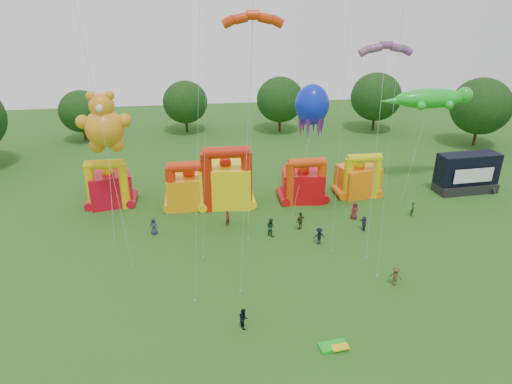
{
  "coord_description": "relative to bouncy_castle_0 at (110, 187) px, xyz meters",
  "views": [
    {
      "loc": [
        -7.28,
        -21.7,
        22.85
      ],
      "look_at": [
        -1.62,
        18.0,
        5.25
      ],
      "focal_mm": 32.0,
      "sensor_mm": 36.0,
      "label": 1
    }
  ],
  "objects": [
    {
      "name": "stage_trailer",
      "position": [
        43.11,
        -2.12,
        0.08
      ],
      "size": [
        7.67,
        3.27,
        4.91
      ],
      "color": "black",
      "rests_on": "ground"
    },
    {
      "name": "spectator_1",
      "position": [
        13.04,
        -7.3,
        -1.39
      ],
      "size": [
        0.75,
        0.76,
        1.77
      ],
      "primitive_type": "imported",
      "rotation": [
        0.0,
        0.0,
        0.82
      ],
      "color": "maroon",
      "rests_on": "ground"
    },
    {
      "name": "spectator_4",
      "position": [
        20.49,
        -9.08,
        -1.29
      ],
      "size": [
        1.24,
        1.01,
        1.98
      ],
      "primitive_type": "imported",
      "rotation": [
        0.0,
        0.0,
        3.68
      ],
      "color": "#423C1A",
      "rests_on": "ground"
    },
    {
      "name": "gecko_kite",
      "position": [
        36.86,
        -0.61,
        3.81
      ],
      "size": [
        11.94,
        8.48,
        12.25
      ],
      "color": "green",
      "rests_on": "ground"
    },
    {
      "name": "bouncy_castle_0",
      "position": [
        0.0,
        0.0,
        0.0
      ],
      "size": [
        5.39,
        4.69,
        5.95
      ],
      "color": "red",
      "rests_on": "ground"
    },
    {
      "name": "spectator_8",
      "position": [
        12.82,
        -23.45,
        -1.46
      ],
      "size": [
        0.85,
        0.95,
        1.63
      ],
      "primitive_type": "imported",
      "rotation": [
        0.0,
        0.0,
        1.91
      ],
      "color": "black",
      "rests_on": "ground"
    },
    {
      "name": "parafoil_kites",
      "position": [
        7.61,
        -11.21,
        10.59
      ],
      "size": [
        31.91,
        14.0,
        28.86
      ],
      "color": "red",
      "rests_on": "ground"
    },
    {
      "name": "spectator_9",
      "position": [
        26.17,
        -19.96,
        -1.39
      ],
      "size": [
        1.31,
        1.18,
        1.76
      ],
      "primitive_type": "imported",
      "rotation": [
        0.0,
        0.0,
        2.55
      ],
      "color": "#473D1C",
      "rests_on": "ground"
    },
    {
      "name": "tree_ring",
      "position": [
        16.02,
        -28.02,
        3.98
      ],
      "size": [
        124.67,
        126.79,
        12.07
      ],
      "color": "#352314",
      "rests_on": "ground"
    },
    {
      "name": "folded_kite_bundle",
      "position": [
        18.85,
        -26.53,
        -2.14
      ],
      "size": [
        2.1,
        1.27,
        0.31
      ],
      "color": "green",
      "rests_on": "ground"
    },
    {
      "name": "bouncy_castle_4",
      "position": [
        29.51,
        -1.33,
        -0.11
      ],
      "size": [
        5.25,
        4.55,
        5.65
      ],
      "color": "orange",
      "rests_on": "ground"
    },
    {
      "name": "spectator_7",
      "position": [
        33.54,
        -7.8,
        -1.42
      ],
      "size": [
        0.68,
        0.74,
        1.71
      ],
      "primitive_type": "imported",
      "rotation": [
        0.0,
        0.0,
        1.01
      ],
      "color": "#1D4922",
      "rests_on": "ground"
    },
    {
      "name": "spectator_0",
      "position": [
        5.39,
        -7.99,
        -1.37
      ],
      "size": [
        0.9,
        0.61,
        1.81
      ],
      "primitive_type": "imported",
      "rotation": [
        0.0,
        0.0,
        -0.04
      ],
      "color": "#2B3049",
      "rests_on": "ground"
    },
    {
      "name": "spectator_5",
      "position": [
        27.0,
        -10.25,
        -1.46
      ],
      "size": [
        0.48,
        1.51,
        1.62
      ],
      "primitive_type": "imported",
      "rotation": [
        0.0,
        0.0,
        4.71
      ],
      "color": "#302B48",
      "rests_on": "ground"
    },
    {
      "name": "teddy_bear_kite",
      "position": [
        0.91,
        -3.43,
        5.7
      ],
      "size": [
        5.67,
        8.92,
        13.82
      ],
      "color": "orange",
      "rests_on": "ground"
    },
    {
      "name": "bouncy_castle_3",
      "position": [
        22.48,
        -1.93,
        -0.1
      ],
      "size": [
        5.19,
        4.36,
        5.7
      ],
      "color": "red",
      "rests_on": "ground"
    },
    {
      "name": "spectator_3",
      "position": [
        21.62,
        -12.32,
        -1.4
      ],
      "size": [
        1.18,
        0.73,
        1.76
      ],
      "primitive_type": "imported",
      "rotation": [
        0.0,
        0.0,
        3.21
      ],
      "color": "black",
      "rests_on": "ground"
    },
    {
      "name": "bouncy_castle_1",
      "position": [
        9.16,
        -1.69,
        -0.02
      ],
      "size": [
        5.13,
        4.13,
        5.92
      ],
      "color": "#FF990D",
      "rests_on": "ground"
    },
    {
      "name": "octopus_kite",
      "position": [
        22.67,
        -1.32,
        3.67
      ],
      "size": [
        5.53,
        8.82,
        13.31
      ],
      "color": "#0D23C5",
      "rests_on": "ground"
    },
    {
      "name": "spectator_6",
      "position": [
        26.92,
        -7.54,
        -1.3
      ],
      "size": [
        0.98,
        0.67,
        1.94
      ],
      "primitive_type": "imported",
      "rotation": [
        0.0,
        0.0,
        6.34
      ],
      "color": "maroon",
      "rests_on": "ground"
    },
    {
      "name": "ground",
      "position": [
        17.21,
        -28.64,
        -2.27
      ],
      "size": [
        160.0,
        160.0,
        0.0
      ],
      "primitive_type": "plane",
      "color": "#2A5618",
      "rests_on": "ground"
    },
    {
      "name": "spectator_2",
      "position": [
        17.19,
        -9.98,
        -1.29
      ],
      "size": [
        1.17,
        1.22,
        1.97
      ],
      "primitive_type": "imported",
      "rotation": [
        0.0,
        0.0,
        2.2
      ],
      "color": "#1A432C",
      "rests_on": "ground"
    },
    {
      "name": "diamond_kites",
      "position": [
        17.58,
        -11.83,
        14.78
      ],
      "size": [
        18.44,
        15.89,
        44.0
      ],
      "color": "red",
      "rests_on": "ground"
    },
    {
      "name": "bouncy_castle_2",
      "position": [
        13.35,
        -1.83,
        0.56
      ],
      "size": [
        6.16,
        5.15,
        7.5
      ],
      "color": "#FFEA0D",
      "rests_on": "ground"
    }
  ]
}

